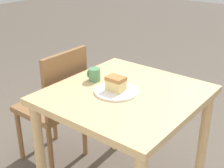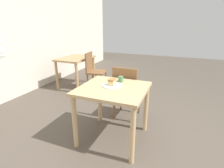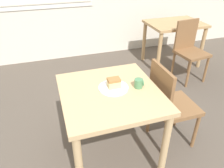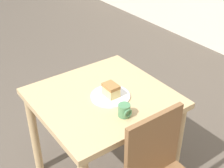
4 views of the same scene
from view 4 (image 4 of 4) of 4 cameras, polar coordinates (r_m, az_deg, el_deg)
The scene contains 4 objects.
dining_table_near at distance 2.08m, azimuth -1.66°, elevation -4.94°, with size 0.81×0.84×0.75m.
plate at distance 1.99m, azimuth -0.30°, elevation -2.20°, with size 0.25×0.25×0.01m.
cake_slice at distance 1.96m, azimuth -0.19°, elevation -1.12°, with size 0.10×0.08×0.08m.
coffee_mug at distance 1.81m, azimuth 2.31°, elevation -4.88°, with size 0.08×0.07×0.08m.
Camera 4 is at (1.41, -0.38, 1.88)m, focal length 50.00 mm.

